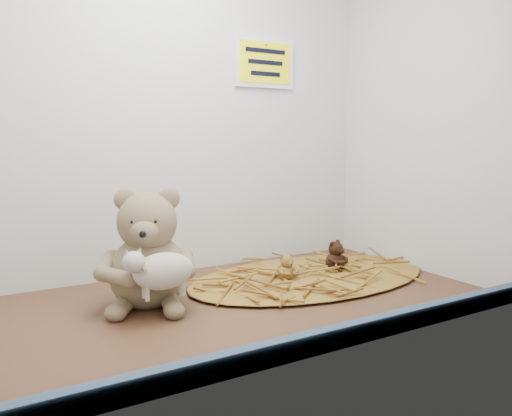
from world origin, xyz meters
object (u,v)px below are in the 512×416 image
toy_lamb (163,271)px  mini_teddy_brown (335,254)px  main_teddy (148,247)px  mini_teddy_tan (286,266)px

toy_lamb → mini_teddy_brown: bearing=10.3°
main_teddy → mini_teddy_brown: main_teddy is taller
mini_teddy_brown → mini_teddy_tan: bearing=165.1°
mini_teddy_tan → mini_teddy_brown: 16.01cm
mini_teddy_tan → mini_teddy_brown: mini_teddy_brown is taller
toy_lamb → mini_teddy_brown: 50.18cm
mini_teddy_tan → main_teddy: bearing=179.6°
main_teddy → mini_teddy_brown: bearing=24.5°
mini_teddy_tan → mini_teddy_brown: bearing=7.1°
main_teddy → mini_teddy_tan: bearing=22.1°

